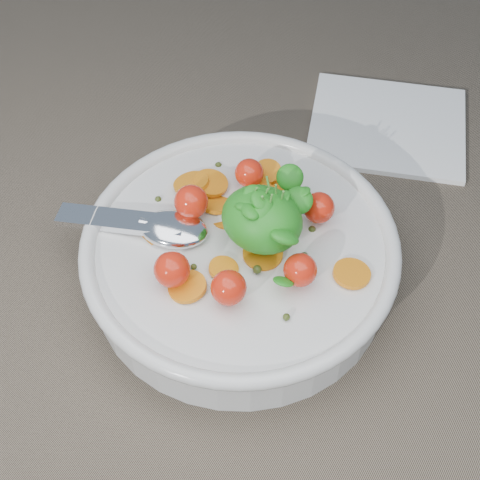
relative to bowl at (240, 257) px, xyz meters
The scene contains 3 objects.
ground 0.05m from the bowl, 131.44° to the right, with size 6.00×6.00×0.00m, color #746552.
bowl is the anchor object (origin of this frame).
napkin 0.23m from the bowl, 81.61° to the left, with size 0.15×0.13×0.01m, color white.
Camera 1 is at (0.20, -0.27, 0.48)m, focal length 55.00 mm.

